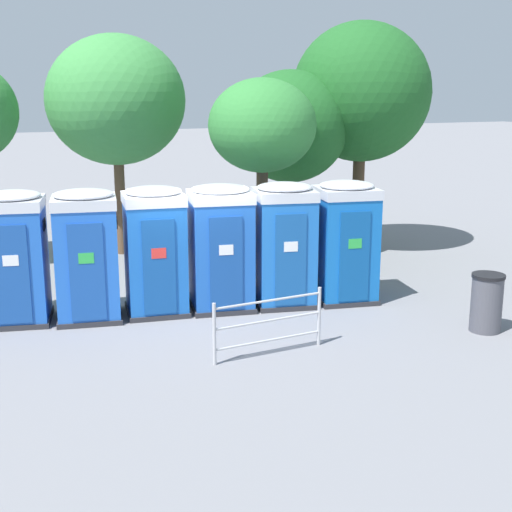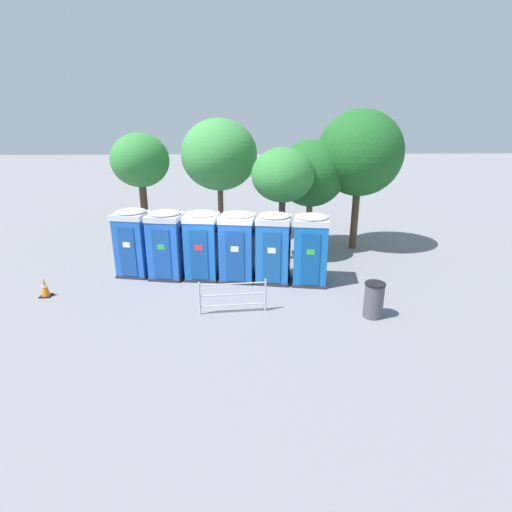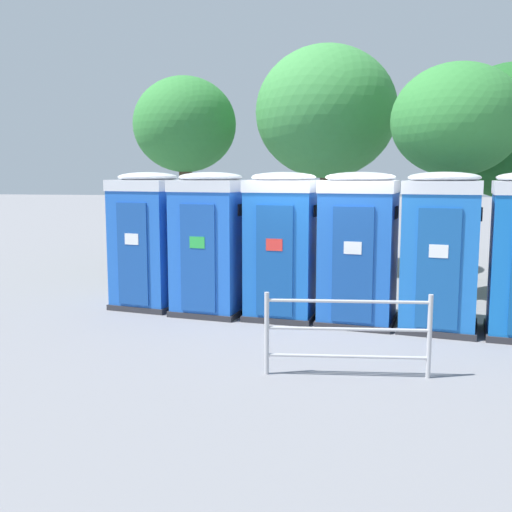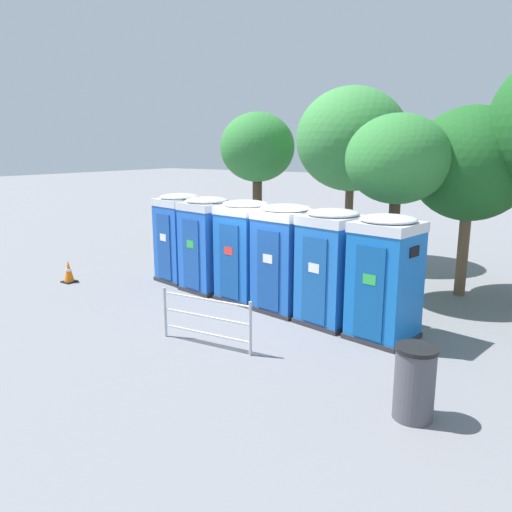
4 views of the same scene
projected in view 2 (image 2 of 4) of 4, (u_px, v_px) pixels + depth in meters
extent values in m
plane|color=slate|center=(221.00, 277.00, 15.03)|extent=(120.00, 120.00, 0.00)
cube|color=#2D2D33|center=(137.00, 273.00, 15.36)|extent=(1.38, 1.41, 0.10)
cube|color=blue|center=(134.00, 245.00, 15.01)|extent=(1.32, 1.34, 2.10)
cube|color=#194899|center=(127.00, 252.00, 14.49)|extent=(0.61, 0.15, 1.85)
cube|color=white|center=(126.00, 245.00, 14.38)|extent=(0.28, 0.06, 0.20)
cube|color=black|center=(147.00, 227.00, 14.69)|extent=(0.10, 0.36, 0.20)
cube|color=silver|center=(131.00, 215.00, 14.64)|extent=(1.36, 1.38, 0.20)
ellipsoid|color=silver|center=(131.00, 211.00, 14.59)|extent=(1.29, 1.31, 0.18)
cube|color=#2D2D33|center=(169.00, 275.00, 15.10)|extent=(1.40, 1.38, 0.10)
cube|color=blue|center=(167.00, 247.00, 14.74)|extent=(1.33, 1.32, 2.10)
cube|color=#1A4BA1|center=(162.00, 254.00, 14.22)|extent=(0.63, 0.14, 1.85)
cube|color=green|center=(161.00, 247.00, 14.11)|extent=(0.28, 0.05, 0.20)
cube|color=black|center=(181.00, 229.00, 14.44)|extent=(0.08, 0.36, 0.20)
cube|color=silver|center=(165.00, 217.00, 14.38)|extent=(1.37, 1.36, 0.20)
ellipsoid|color=silver|center=(164.00, 213.00, 14.33)|extent=(1.31, 1.29, 0.18)
cube|color=#2D2D33|center=(204.00, 276.00, 15.04)|extent=(1.33, 1.34, 0.10)
cube|color=blue|center=(202.00, 248.00, 14.68)|extent=(1.27, 1.27, 2.10)
cube|color=#144B9A|center=(199.00, 255.00, 14.16)|extent=(0.62, 0.11, 1.85)
cube|color=red|center=(198.00, 248.00, 14.05)|extent=(0.28, 0.04, 0.20)
cube|color=black|center=(217.00, 229.00, 14.40)|extent=(0.07, 0.36, 0.20)
cube|color=silver|center=(201.00, 217.00, 14.32)|extent=(1.31, 1.31, 0.20)
ellipsoid|color=silver|center=(201.00, 213.00, 14.27)|extent=(1.24, 1.25, 0.18)
cube|color=#2D2D33|center=(238.00, 277.00, 14.87)|extent=(1.41, 1.38, 0.10)
cube|color=blue|center=(238.00, 249.00, 14.52)|extent=(1.35, 1.32, 2.10)
cube|color=#174695|center=(235.00, 257.00, 13.99)|extent=(0.64, 0.13, 1.85)
cube|color=white|center=(235.00, 249.00, 13.89)|extent=(0.28, 0.05, 0.20)
cube|color=black|center=(254.00, 230.00, 14.21)|extent=(0.08, 0.36, 0.20)
cube|color=silver|center=(237.00, 219.00, 14.15)|extent=(1.39, 1.36, 0.20)
ellipsoid|color=silver|center=(237.00, 214.00, 14.10)|extent=(1.32, 1.29, 0.18)
cube|color=#2D2D33|center=(273.00, 279.00, 14.72)|extent=(1.41, 1.41, 0.10)
cube|color=blue|center=(274.00, 251.00, 14.37)|extent=(1.34, 1.34, 2.10)
cube|color=#165099|center=(272.00, 258.00, 13.84)|extent=(0.62, 0.15, 1.85)
cube|color=white|center=(272.00, 251.00, 13.74)|extent=(0.28, 0.06, 0.20)
cube|color=black|center=(290.00, 232.00, 14.04)|extent=(0.09, 0.36, 0.20)
cube|color=silver|center=(274.00, 220.00, 14.00)|extent=(1.38, 1.38, 0.20)
ellipsoid|color=silver|center=(274.00, 215.00, 13.95)|extent=(1.32, 1.31, 0.18)
cube|color=#2D2D33|center=(309.00, 281.00, 14.54)|extent=(1.39, 1.38, 0.10)
cube|color=blue|center=(310.00, 252.00, 14.19)|extent=(1.32, 1.32, 2.10)
cube|color=#0F4E96|center=(310.00, 260.00, 13.67)|extent=(0.63, 0.14, 1.85)
cube|color=green|center=(311.00, 252.00, 13.56)|extent=(0.28, 0.05, 0.20)
cube|color=black|center=(328.00, 233.00, 13.88)|extent=(0.08, 0.36, 0.20)
cube|color=silver|center=(312.00, 221.00, 13.82)|extent=(1.36, 1.36, 0.20)
ellipsoid|color=silver|center=(312.00, 217.00, 13.78)|extent=(1.30, 1.29, 0.18)
cylinder|color=#4C3826|center=(144.00, 207.00, 19.66)|extent=(0.35, 0.35, 3.13)
ellipsoid|color=#337F38|center=(140.00, 160.00, 18.94)|extent=(2.75, 2.75, 2.53)
cylinder|color=#4C3826|center=(355.00, 213.00, 18.07)|extent=(0.32, 0.32, 3.26)
ellipsoid|color=#1E5B23|center=(360.00, 153.00, 17.22)|extent=(3.68, 3.68, 3.67)
cylinder|color=brown|center=(309.00, 221.00, 18.06)|extent=(0.28, 0.28, 2.63)
ellipsoid|color=#1E5B23|center=(311.00, 174.00, 17.39)|extent=(2.99, 2.99, 2.87)
cylinder|color=brown|center=(221.00, 207.00, 19.68)|extent=(0.27, 0.27, 3.16)
ellipsoid|color=#3D8C42|center=(219.00, 155.00, 18.88)|extent=(3.60, 3.60, 3.34)
cylinder|color=#4C3826|center=(282.00, 225.00, 16.57)|extent=(0.27, 0.27, 2.94)
ellipsoid|color=#337F38|center=(283.00, 175.00, 15.91)|extent=(2.51, 2.51, 2.17)
cylinder|color=#4C4C54|center=(374.00, 301.00, 11.85)|extent=(0.57, 0.57, 1.03)
cylinder|color=black|center=(375.00, 284.00, 11.67)|extent=(0.61, 0.61, 0.06)
cube|color=black|center=(46.00, 296.00, 13.39)|extent=(0.36, 0.36, 0.04)
cone|color=orange|center=(45.00, 287.00, 13.29)|extent=(0.28, 0.28, 0.60)
cylinder|color=white|center=(45.00, 286.00, 13.28)|extent=(0.17, 0.17, 0.07)
cylinder|color=#B7B7BC|center=(200.00, 299.00, 11.97)|extent=(0.06, 0.06, 1.05)
cylinder|color=#B7B7BC|center=(265.00, 295.00, 12.22)|extent=(0.06, 0.06, 1.05)
cylinder|color=#B7B7BC|center=(233.00, 284.00, 11.96)|extent=(2.00, 0.22, 0.04)
cylinder|color=#B7B7BC|center=(233.00, 295.00, 12.07)|extent=(2.00, 0.22, 0.04)
cylinder|color=#B7B7BC|center=(233.00, 305.00, 12.18)|extent=(2.00, 0.22, 0.04)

